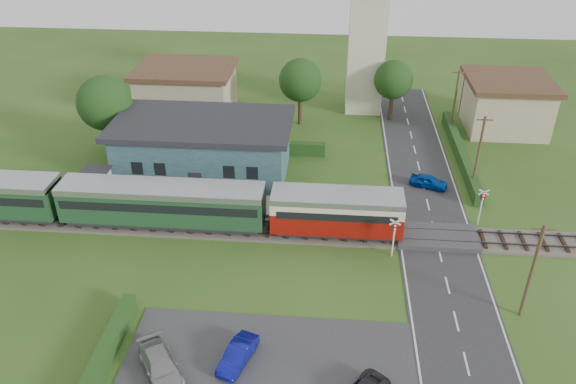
# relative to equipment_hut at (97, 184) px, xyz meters

# --- Properties ---
(ground) EXTENTS (120.00, 120.00, 0.00)m
(ground) POSITION_rel_equipment_hut_xyz_m (18.00, -5.20, -1.75)
(ground) COLOR #2D4C19
(railway_track) EXTENTS (76.00, 3.20, 0.49)m
(railway_track) POSITION_rel_equipment_hut_xyz_m (18.00, -3.20, -1.64)
(railway_track) COLOR #4C443D
(railway_track) RESTS_ON ground
(road) EXTENTS (6.00, 70.00, 0.05)m
(road) POSITION_rel_equipment_hut_xyz_m (28.00, -5.20, -1.72)
(road) COLOR #28282B
(road) RESTS_ON ground
(car_park) EXTENTS (17.00, 9.00, 0.08)m
(car_park) POSITION_rel_equipment_hut_xyz_m (16.50, -17.20, -1.71)
(car_park) COLOR #333335
(car_park) RESTS_ON ground
(crossing_deck) EXTENTS (6.20, 3.40, 0.45)m
(crossing_deck) POSITION_rel_equipment_hut_xyz_m (28.00, -3.20, -1.52)
(crossing_deck) COLOR #333335
(crossing_deck) RESTS_ON ground
(platform) EXTENTS (30.00, 3.00, 0.45)m
(platform) POSITION_rel_equipment_hut_xyz_m (8.00, 0.00, -1.52)
(platform) COLOR gray
(platform) RESTS_ON ground
(equipment_hut) EXTENTS (2.30, 2.30, 2.55)m
(equipment_hut) POSITION_rel_equipment_hut_xyz_m (0.00, 0.00, 0.00)
(equipment_hut) COLOR beige
(equipment_hut) RESTS_ON platform
(station_building) EXTENTS (16.00, 9.00, 5.30)m
(station_building) POSITION_rel_equipment_hut_xyz_m (8.00, 5.79, 0.95)
(station_building) COLOR #456775
(station_building) RESTS_ON ground
(train) EXTENTS (43.20, 2.90, 3.40)m
(train) POSITION_rel_equipment_hut_xyz_m (3.44, -3.20, 0.43)
(train) COLOR #232328
(train) RESTS_ON ground
(church_tower) EXTENTS (6.00, 6.00, 17.60)m
(church_tower) POSITION_rel_equipment_hut_xyz_m (23.00, 22.80, 8.48)
(church_tower) COLOR beige
(church_tower) RESTS_ON ground
(house_west) EXTENTS (10.80, 8.80, 5.50)m
(house_west) POSITION_rel_equipment_hut_xyz_m (3.00, 19.80, 1.04)
(house_west) COLOR tan
(house_west) RESTS_ON ground
(house_east) EXTENTS (8.80, 8.80, 5.50)m
(house_east) POSITION_rel_equipment_hut_xyz_m (38.00, 18.80, 1.05)
(house_east) COLOR tan
(house_east) RESTS_ON ground
(hedge_carpark) EXTENTS (0.80, 9.00, 1.20)m
(hedge_carpark) POSITION_rel_equipment_hut_xyz_m (7.00, -17.20, -1.15)
(hedge_carpark) COLOR #193814
(hedge_carpark) RESTS_ON ground
(hedge_roadside) EXTENTS (0.80, 18.00, 1.20)m
(hedge_roadside) POSITION_rel_equipment_hut_xyz_m (32.20, 10.80, -1.15)
(hedge_roadside) COLOR #193814
(hedge_roadside) RESTS_ON ground
(hedge_station) EXTENTS (22.00, 0.80, 1.30)m
(hedge_station) POSITION_rel_equipment_hut_xyz_m (8.00, 10.30, -1.10)
(hedge_station) COLOR #193814
(hedge_station) RESTS_ON ground
(tree_a) EXTENTS (5.20, 5.20, 8.00)m
(tree_a) POSITION_rel_equipment_hut_xyz_m (-2.00, 8.80, 3.63)
(tree_a) COLOR #332316
(tree_a) RESTS_ON ground
(tree_b) EXTENTS (4.60, 4.60, 7.34)m
(tree_b) POSITION_rel_equipment_hut_xyz_m (16.00, 17.80, 3.27)
(tree_b) COLOR #332316
(tree_b) RESTS_ON ground
(tree_c) EXTENTS (4.20, 4.20, 6.78)m
(tree_c) POSITION_rel_equipment_hut_xyz_m (26.00, 19.80, 2.91)
(tree_c) COLOR #332316
(tree_c) RESTS_ON ground
(utility_pole_b) EXTENTS (1.40, 0.22, 7.00)m
(utility_pole_b) POSITION_rel_equipment_hut_xyz_m (32.20, -11.20, 1.88)
(utility_pole_b) COLOR #473321
(utility_pole_b) RESTS_ON ground
(utility_pole_c) EXTENTS (1.40, 0.22, 7.00)m
(utility_pole_c) POSITION_rel_equipment_hut_xyz_m (32.20, 4.80, 1.88)
(utility_pole_c) COLOR #473321
(utility_pole_c) RESTS_ON ground
(utility_pole_d) EXTENTS (1.40, 0.22, 7.00)m
(utility_pole_d) POSITION_rel_equipment_hut_xyz_m (32.20, 16.80, 1.88)
(utility_pole_d) COLOR #473321
(utility_pole_d) RESTS_ON ground
(crossing_signal_near) EXTENTS (0.84, 0.28, 3.28)m
(crossing_signal_near) POSITION_rel_equipment_hut_xyz_m (24.40, -5.61, 0.39)
(crossing_signal_near) COLOR silver
(crossing_signal_near) RESTS_ON ground
(crossing_signal_far) EXTENTS (0.84, 0.28, 3.28)m
(crossing_signal_far) POSITION_rel_equipment_hut_xyz_m (31.60, -0.81, 0.39)
(crossing_signal_far) COLOR silver
(crossing_signal_far) RESTS_ON ground
(streetlamp_west) EXTENTS (0.30, 0.30, 5.15)m
(streetlamp_west) POSITION_rel_equipment_hut_xyz_m (-4.00, 14.80, 1.29)
(streetlamp_west) COLOR #3F3F47
(streetlamp_west) RESTS_ON ground
(streetlamp_east) EXTENTS (0.30, 0.30, 5.15)m
(streetlamp_east) POSITION_rel_equipment_hut_xyz_m (34.00, 21.80, 1.29)
(streetlamp_east) COLOR #3F3F47
(streetlamp_east) RESTS_ON ground
(car_on_road) EXTENTS (3.57, 2.38, 1.13)m
(car_on_road) POSITION_rel_equipment_hut_xyz_m (28.37, 4.86, -1.13)
(car_on_road) COLOR #033699
(car_on_road) RESTS_ON road
(car_park_blue) EXTENTS (2.21, 3.63, 1.13)m
(car_park_blue) POSITION_rel_equipment_hut_xyz_m (14.71, -16.69, -1.10)
(car_park_blue) COLOR navy
(car_park_blue) RESTS_ON car_park
(car_park_silver) EXTENTS (3.87, 4.62, 1.26)m
(car_park_silver) POSITION_rel_equipment_hut_xyz_m (10.50, -17.97, -1.04)
(car_park_silver) COLOR gray
(car_park_silver) RESTS_ON car_park
(pedestrian_near) EXTENTS (0.74, 0.61, 1.75)m
(pedestrian_near) POSITION_rel_equipment_hut_xyz_m (14.98, 0.31, -0.42)
(pedestrian_near) COLOR gray
(pedestrian_near) RESTS_ON platform
(pedestrian_far) EXTENTS (0.93, 1.05, 1.83)m
(pedestrian_far) POSITION_rel_equipment_hut_xyz_m (2.42, 0.04, -0.38)
(pedestrian_far) COLOR gray
(pedestrian_far) RESTS_ON platform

